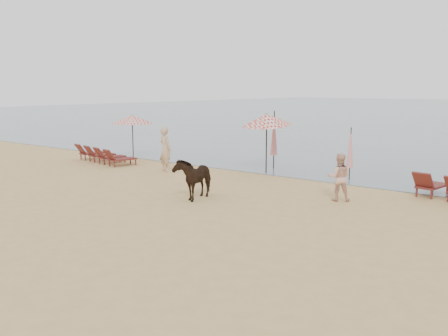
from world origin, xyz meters
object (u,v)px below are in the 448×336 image
object	(u,v)px
beachgoer_right_a	(339,177)
umbrella_open_left_b	(267,120)
umbrella_closed_right	(350,148)
umbrella_open_left_a	(132,119)
beachgoer_left	(165,149)
lounger_cluster_left	(103,155)
umbrella_closed_left	(274,134)
cow	(194,177)

from	to	relation	value
beachgoer_right_a	umbrella_open_left_b	bearing A→B (deg)	-63.11
umbrella_closed_right	umbrella_open_left_b	bearing A→B (deg)	-171.16
umbrella_open_left_b	beachgoer_right_a	bearing A→B (deg)	-23.33
umbrella_open_left_a	beachgoer_left	size ratio (longest dim) A/B	1.17
lounger_cluster_left	beachgoer_right_a	world-z (taller)	beachgoer_right_a
umbrella_open_left_b	beachgoer_right_a	world-z (taller)	umbrella_open_left_b
umbrella_closed_left	beachgoer_left	distance (m)	4.90
umbrella_open_left_b	cow	bearing A→B (deg)	-72.93
beachgoer_left	beachgoer_right_a	distance (m)	8.49
umbrella_closed_left	beachgoer_left	bearing A→B (deg)	-134.10
umbrella_open_left_a	umbrella_closed_right	world-z (taller)	umbrella_open_left_a
lounger_cluster_left	umbrella_open_left_b	xyz separation A→B (m)	(7.94, 2.40, 1.91)
beachgoer_right_a	cow	bearing A→B (deg)	2.57
cow	umbrella_closed_right	bearing A→B (deg)	52.92
umbrella_open_left_a	lounger_cluster_left	bearing A→B (deg)	-99.63
umbrella_closed_right	beachgoer_left	size ratio (longest dim) A/B	1.08
lounger_cluster_left	umbrella_closed_left	xyz separation A→B (m)	(7.63, 3.50, 1.22)
beachgoer_left	beachgoer_right_a	xyz separation A→B (m)	(8.47, -0.62, -0.21)
umbrella_closed_left	umbrella_open_left_b	bearing A→B (deg)	-74.05
umbrella_open_left_b	beachgoer_right_a	size ratio (longest dim) A/B	1.71
umbrella_open_left_b	beachgoer_left	world-z (taller)	umbrella_open_left_b
umbrella_open_left_b	umbrella_closed_left	size ratio (longest dim) A/B	1.02
lounger_cluster_left	umbrella_closed_right	bearing A→B (deg)	25.00
beachgoer_right_a	lounger_cluster_left	bearing A→B (deg)	-33.63
umbrella_closed_left	cow	xyz separation A→B (m)	(1.12, -6.73, -0.91)
umbrella_closed_left	cow	bearing A→B (deg)	-80.52
lounger_cluster_left	umbrella_open_left_a	xyz separation A→B (m)	(0.45, 1.53, 1.68)
umbrella_open_left_b	beachgoer_left	bearing A→B (deg)	-138.24
umbrella_closed_right	beachgoer_left	bearing A→B (deg)	-157.96
umbrella_open_left_a	beachgoer_left	distance (m)	4.23
umbrella_open_left_b	umbrella_closed_right	size ratio (longest dim) A/B	1.25
lounger_cluster_left	umbrella_open_left_b	size ratio (longest dim) A/B	1.42
umbrella_open_left_b	cow	distance (m)	5.91
umbrella_open_left_a	umbrella_closed_right	xyz separation A→B (m)	(11.06, 1.42, -0.76)
umbrella_closed_right	beachgoer_left	xyz separation A→B (m)	(-7.27, -2.94, -0.32)
umbrella_open_left_b	umbrella_closed_left	bearing A→B (deg)	114.85
cow	beachgoer_left	distance (m)	5.56
umbrella_closed_left	beachgoer_left	world-z (taller)	umbrella_closed_left
umbrella_open_left_a	umbrella_closed_left	xyz separation A→B (m)	(7.18, 1.96, -0.46)
umbrella_open_left_a	umbrella_closed_left	distance (m)	7.45
umbrella_open_left_b	umbrella_closed_right	xyz separation A→B (m)	(3.57, 0.56, -1.00)
cow	beachgoer_left	xyz separation A→B (m)	(-4.50, 3.24, 0.28)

